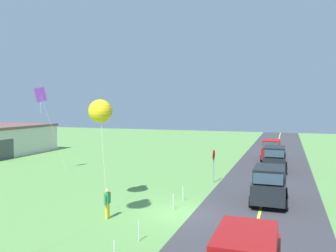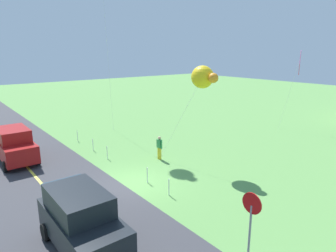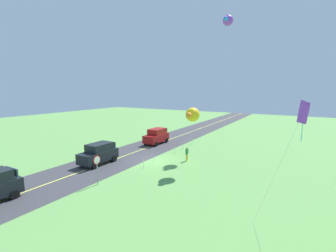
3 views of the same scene
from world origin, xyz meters
TOP-DOWN VIEW (x-y plane):
  - ground_plane at (0.00, 0.00)m, footprint 120.00×120.00m
  - asphalt_road at (0.00, -4.00)m, footprint 120.00×7.00m
  - road_centre_stripe at (0.00, -4.00)m, footprint 120.00×0.16m
  - car_suv_foreground at (3.70, -4.40)m, footprint 4.40×2.12m
  - car_parked_west_near at (-7.63, -4.27)m, footprint 4.40×2.12m
  - stop_sign at (7.91, -0.10)m, footprint 0.76×0.08m
  - person_adult_near at (-2.12, 3.48)m, footprint 0.58×0.22m
  - kite_red_low at (0.19, 5.14)m, footprint 3.45×2.37m
  - kite_yellow_high at (-1.15, 18.82)m, footprint 0.76×2.22m
  - fence_post_0 at (-9.55, 0.70)m, footprint 0.05×0.05m
  - fence_post_1 at (-6.60, 0.70)m, footprint 0.05×0.05m
  - fence_post_2 at (-4.34, 0.70)m, footprint 0.05×0.05m
  - fence_post_3 at (0.48, 0.70)m, footprint 0.05×0.05m
  - fence_post_4 at (2.42, 0.70)m, footprint 0.05×0.05m

SIDE VIEW (x-z plane):
  - ground_plane at x=0.00m, z-range -0.10..0.00m
  - asphalt_road at x=0.00m, z-range 0.00..0.00m
  - road_centre_stripe at x=0.00m, z-range 0.00..0.01m
  - fence_post_0 at x=-9.55m, z-range 0.00..0.90m
  - fence_post_1 at x=-6.60m, z-range 0.00..0.90m
  - fence_post_2 at x=-4.34m, z-range 0.00..0.90m
  - fence_post_3 at x=0.48m, z-range 0.00..0.90m
  - fence_post_4 at x=2.42m, z-range 0.00..0.90m
  - person_adult_near at x=-2.12m, z-range 0.06..1.66m
  - car_suv_foreground at x=3.70m, z-range 0.03..2.27m
  - car_parked_west_near at x=-7.63m, z-range 0.03..2.27m
  - stop_sign at x=7.91m, z-range 0.52..3.08m
  - kite_red_low at x=0.19m, z-range 2.45..8.75m
  - kite_yellow_high at x=-1.15m, z-range 2.87..10.12m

